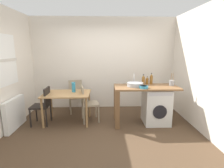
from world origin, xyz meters
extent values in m
plane|color=#4C3826|center=(0.00, 0.00, 0.00)|extent=(5.46, 5.46, 0.00)
cube|color=silver|center=(0.00, 1.75, 1.35)|extent=(4.60, 0.10, 2.70)
cube|color=white|center=(-2.10, 0.30, 1.55)|extent=(0.01, 0.90, 1.10)
cube|color=beige|center=(-2.09, 0.30, 1.55)|extent=(0.02, 0.96, 0.06)
cube|color=silver|center=(2.15, 0.00, 1.35)|extent=(0.10, 3.80, 2.70)
cube|color=white|center=(-2.02, 0.30, 0.35)|extent=(0.10, 0.80, 0.70)
cube|color=tan|center=(-0.89, 0.60, 0.72)|extent=(1.10, 0.76, 0.03)
cylinder|color=#977045|center=(-1.39, 0.27, 0.35)|extent=(0.05, 0.05, 0.71)
cylinder|color=#977045|center=(-0.39, 0.27, 0.35)|extent=(0.05, 0.05, 0.71)
cylinder|color=#977045|center=(-1.39, 0.93, 0.35)|extent=(0.05, 0.05, 0.71)
cylinder|color=#977045|center=(-0.39, 0.93, 0.35)|extent=(0.05, 0.05, 0.71)
cube|color=black|center=(-1.51, 0.50, 0.45)|extent=(0.41, 0.41, 0.04)
cube|color=black|center=(-1.33, 0.50, 0.68)|extent=(0.04, 0.38, 0.45)
cylinder|color=black|center=(-1.69, 0.31, 0.23)|extent=(0.04, 0.04, 0.45)
cylinder|color=black|center=(-1.69, 0.67, 0.23)|extent=(0.04, 0.04, 0.45)
cylinder|color=black|center=(-1.33, 0.32, 0.23)|extent=(0.04, 0.04, 0.45)
cylinder|color=black|center=(-1.33, 0.68, 0.23)|extent=(0.04, 0.04, 0.45)
cube|color=gray|center=(-0.34, 0.65, 0.45)|extent=(0.48, 0.48, 0.04)
cube|color=gray|center=(-0.52, 0.60, 0.68)|extent=(0.12, 0.38, 0.45)
cylinder|color=gray|center=(-0.21, 0.86, 0.23)|extent=(0.04, 0.04, 0.45)
cylinder|color=gray|center=(-0.12, 0.51, 0.23)|extent=(0.04, 0.04, 0.45)
cylinder|color=gray|center=(-0.56, 0.78, 0.23)|extent=(0.04, 0.04, 0.45)
cylinder|color=gray|center=(-0.48, 0.43, 0.23)|extent=(0.04, 0.04, 0.45)
cube|color=gray|center=(-0.79, 1.30, 0.45)|extent=(0.49, 0.49, 0.04)
cube|color=gray|center=(-0.84, 1.47, 0.68)|extent=(0.38, 0.13, 0.45)
cylinder|color=gray|center=(-0.57, 1.17, 0.23)|extent=(0.04, 0.04, 0.45)
cylinder|color=gray|center=(-0.92, 1.08, 0.23)|extent=(0.04, 0.04, 0.45)
cylinder|color=gray|center=(-0.66, 1.52, 0.23)|extent=(0.04, 0.04, 0.45)
cylinder|color=gray|center=(-1.01, 1.42, 0.23)|extent=(0.04, 0.04, 0.45)
cube|color=brown|center=(1.01, 0.47, 0.90)|extent=(1.50, 0.68, 0.04)
cube|color=brown|center=(0.31, 0.18, 0.44)|extent=(0.10, 0.10, 0.88)
cube|color=brown|center=(0.31, 0.76, 0.44)|extent=(0.10, 0.10, 0.88)
cube|color=silver|center=(1.27, 0.47, 0.43)|extent=(0.60, 0.60, 0.86)
cylinder|color=black|center=(1.27, 0.17, 0.39)|extent=(0.32, 0.02, 0.32)
cube|color=#B2B2B7|center=(1.27, 0.17, 0.80)|extent=(0.54, 0.01, 0.08)
cylinder|color=#9EA0A5|center=(0.74, 0.47, 0.97)|extent=(0.38, 0.38, 0.09)
cylinder|color=#B2B2B7|center=(0.74, 0.65, 1.06)|extent=(0.02, 0.02, 0.28)
cylinder|color=brown|center=(0.99, 0.70, 1.01)|extent=(0.08, 0.08, 0.18)
cone|color=brown|center=(0.99, 0.70, 1.13)|extent=(0.07, 0.07, 0.05)
cylinder|color=#262626|center=(0.99, 0.70, 1.16)|extent=(0.03, 0.03, 0.02)
cylinder|color=brown|center=(1.09, 0.75, 0.99)|extent=(0.07, 0.07, 0.14)
cone|color=brown|center=(1.09, 0.75, 1.08)|extent=(0.07, 0.07, 0.04)
cylinder|color=#262626|center=(1.09, 0.75, 1.10)|extent=(0.03, 0.03, 0.02)
cylinder|color=brown|center=(1.19, 0.73, 1.02)|extent=(0.08, 0.08, 0.20)
cone|color=brown|center=(1.19, 0.73, 1.15)|extent=(0.07, 0.07, 0.06)
cylinder|color=#262626|center=(1.19, 0.73, 1.19)|extent=(0.03, 0.03, 0.02)
cylinder|color=teal|center=(0.91, 0.27, 0.95)|extent=(0.20, 0.20, 0.05)
cylinder|color=#1E546B|center=(0.91, 0.27, 0.96)|extent=(0.16, 0.16, 0.03)
cylinder|color=gray|center=(1.64, 0.52, 0.99)|extent=(0.11, 0.11, 0.13)
cylinder|color=#99724C|center=(1.62, 0.53, 1.13)|extent=(0.01, 0.04, 0.18)
cylinder|color=#99724C|center=(1.66, 0.51, 1.13)|extent=(0.01, 0.05, 0.18)
cylinder|color=teal|center=(-0.74, 0.70, 0.86)|extent=(0.09, 0.09, 0.25)
cube|color=#B2B2B7|center=(0.96, 0.37, 0.92)|extent=(0.15, 0.06, 0.01)
cube|color=#262628|center=(0.96, 0.37, 0.92)|extent=(0.15, 0.06, 0.01)
camera|label=1|loc=(0.05, -3.44, 1.78)|focal=27.41mm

